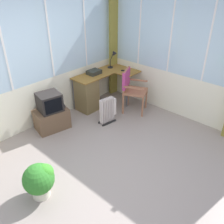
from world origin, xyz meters
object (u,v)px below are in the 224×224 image
Objects in this scene: potted_plant at (40,179)px; wooden_armchair at (130,85)px; paper_tray at (94,72)px; space_heater at (108,110)px; desk at (89,92)px; tv_on_stand at (51,113)px; desk_lamp at (114,57)px; tv_remote at (124,71)px.

wooden_armchair is at bearing 13.16° from potted_plant.
paper_tray is 0.54× the size of space_heater.
tv_on_stand is at bearing -177.50° from desk.
desk_lamp is 0.68m from paper_tray.
tv_remote is 0.15× the size of wooden_armchair.
tv_remote is 3.27m from potted_plant.
paper_tray is at bearing 177.01° from desk_lamp.
wooden_armchair is at bearing -52.27° from desk.
paper_tray is at bearing 122.73° from tv_remote.
tv_on_stand is at bearing -175.53° from paper_tray.
tv_on_stand reaches higher than potted_plant.
tv_remote reaches higher than potted_plant.
paper_tray reaches higher than desk.
wooden_armchair is 1.82× the size of potted_plant.
desk_lamp reaches higher than tv_on_stand.
desk is 0.96m from tv_remote.
wooden_armchair reaches higher than tv_remote.
tv_on_stand is 1.16m from space_heater.
space_heater is at bearing 17.44° from potted_plant.
paper_tray is 0.31× the size of wooden_armchair.
desk is at bearing 31.70° from potted_plant.
paper_tray is at bearing 14.03° from desk.
desk is at bearing 2.50° from tv_on_stand.
potted_plant is (-1.15, -1.33, -0.04)m from tv_on_stand.
potted_plant is at bearing -148.30° from desk.
tv_remote is (0.82, -0.34, 0.36)m from desk.
tv_on_stand is at bearing 49.34° from potted_plant.
tv_on_stand reaches higher than space_heater.
tv_remote is 0.19× the size of tv_on_stand.
potted_plant is at bearing 174.63° from tv_remote.
wooden_armchair is (0.56, -0.73, 0.20)m from desk.
tv_remote is 0.50× the size of paper_tray.
desk_lamp is 0.72× the size of space_heater.
tv_remote is 1.17m from space_heater.
space_heater is (-0.72, -0.00, -0.34)m from wooden_armchair.
desk_lamp is at bearing 2.03° from tv_on_stand.
wooden_armchair is at bearing -22.33° from tv_on_stand.
potted_plant is (-2.24, -1.38, -0.12)m from desk.
desk_lamp is 3.47m from potted_plant.
desk is at bearing -165.97° from paper_tray.
desk is 1.10m from tv_on_stand.
desk_lamp reaches higher than potted_plant.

